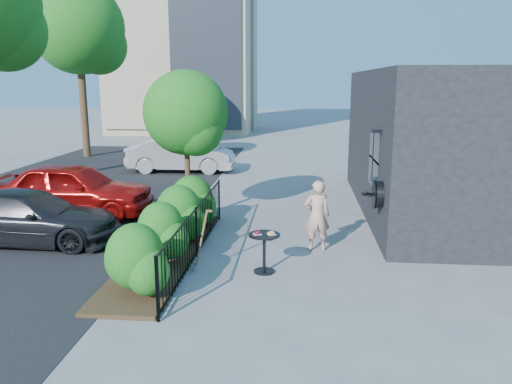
# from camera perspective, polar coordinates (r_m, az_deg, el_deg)

# --- Properties ---
(ground) EXTENTS (120.00, 120.00, 0.00)m
(ground) POSITION_cam_1_polar(r_m,az_deg,el_deg) (10.72, 1.21, -7.63)
(ground) COLOR gray
(ground) RESTS_ON ground
(shop_building) EXTENTS (6.22, 9.00, 4.00)m
(shop_building) POSITION_cam_1_polar(r_m,az_deg,el_deg) (15.41, 23.41, 5.20)
(shop_building) COLOR black
(shop_building) RESTS_ON ground
(fence) EXTENTS (0.05, 6.05, 1.10)m
(fence) POSITION_cam_1_polar(r_m,az_deg,el_deg) (10.73, -6.81, -4.52)
(fence) COLOR black
(fence) RESTS_ON ground
(planting_bed) EXTENTS (1.30, 6.00, 0.08)m
(planting_bed) POSITION_cam_1_polar(r_m,az_deg,el_deg) (11.06, -10.32, -6.97)
(planting_bed) COLOR #382616
(planting_bed) RESTS_ON ground
(shrubs) EXTENTS (1.10, 5.60, 1.24)m
(shrubs) POSITION_cam_1_polar(r_m,az_deg,el_deg) (10.93, -9.81, -3.55)
(shrubs) COLOR #175313
(shrubs) RESTS_ON ground
(patio_tree) EXTENTS (2.20, 2.20, 3.94)m
(patio_tree) POSITION_cam_1_polar(r_m,az_deg,el_deg) (13.15, -7.77, 8.37)
(patio_tree) COLOR #3F2B19
(patio_tree) RESTS_ON ground
(street) EXTENTS (9.00, 30.00, 0.01)m
(street) POSITION_cam_1_polar(r_m,az_deg,el_deg) (15.57, -24.63, -2.34)
(street) COLOR black
(street) RESTS_ON ground
(street_tree_far) EXTENTS (4.40, 4.40, 8.28)m
(street_tree_far) POSITION_cam_1_polar(r_m,az_deg,el_deg) (26.33, -19.55, 16.69)
(street_tree_far) COLOR #3F2B19
(street_tree_far) RESTS_ON ground
(cafe_table) EXTENTS (0.62, 0.62, 0.84)m
(cafe_table) POSITION_cam_1_polar(r_m,az_deg,el_deg) (9.82, 0.95, -6.18)
(cafe_table) COLOR black
(cafe_table) RESTS_ON ground
(woman) EXTENTS (0.62, 0.44, 1.59)m
(woman) POSITION_cam_1_polar(r_m,az_deg,el_deg) (11.09, 6.98, -2.70)
(woman) COLOR tan
(woman) RESTS_ON ground
(shovel) EXTENTS (0.43, 0.17, 1.30)m
(shovel) POSITION_cam_1_polar(r_m,az_deg,el_deg) (9.91, -6.39, -5.92)
(shovel) COLOR brown
(shovel) RESTS_ON ground
(car_red) EXTENTS (4.40, 1.77, 1.50)m
(car_red) POSITION_cam_1_polar(r_m,az_deg,el_deg) (14.85, -20.15, 0.32)
(car_red) COLOR #AA0F0E
(car_red) RESTS_ON ground
(car_silver) EXTENTS (4.46, 1.66, 1.46)m
(car_silver) POSITION_cam_1_polar(r_m,az_deg,el_deg) (21.00, -8.54, 4.28)
(car_silver) COLOR #ADADB2
(car_silver) RESTS_ON ground
(car_darkgrey) EXTENTS (4.22, 1.76, 1.22)m
(car_darkgrey) POSITION_cam_1_polar(r_m,az_deg,el_deg) (12.72, -24.51, -2.65)
(car_darkgrey) COLOR black
(car_darkgrey) RESTS_ON ground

